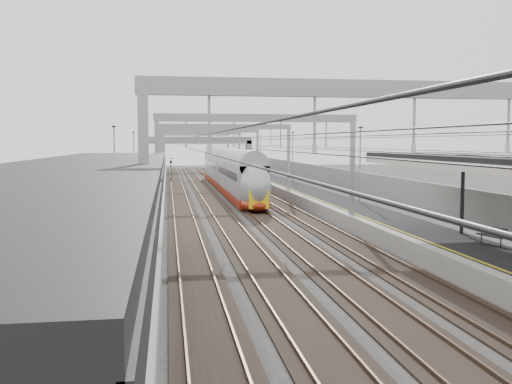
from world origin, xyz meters
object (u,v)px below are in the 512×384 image
object	(u,v)px
overbridge	(196,145)
bench	(493,234)
signal_green	(171,165)
train	(230,175)

from	to	relation	value
overbridge	bench	bearing A→B (deg)	-83.89
overbridge	signal_green	xyz separation A→B (m)	(-5.20, -28.53, -2.89)
overbridge	bench	distance (m)	89.79
overbridge	signal_green	size ratio (longest dim) A/B	6.33
overbridge	signal_green	bearing A→B (deg)	-100.33
overbridge	train	bearing A→B (deg)	-88.19
bench	signal_green	world-z (taller)	signal_green
overbridge	train	xyz separation A→B (m)	(1.50, -47.43, -3.30)
overbridge	signal_green	distance (m)	29.15
bench	signal_green	distance (m)	62.44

